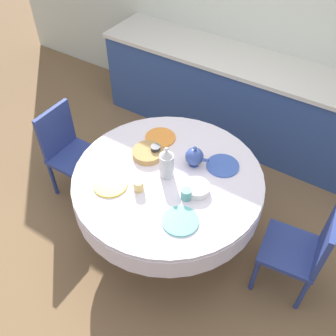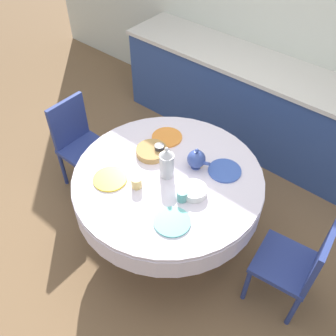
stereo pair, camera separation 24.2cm
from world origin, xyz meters
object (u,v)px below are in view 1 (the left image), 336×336
Objects in this scene: coffee_carafe at (167,164)px; chair_right at (68,149)px; chair_left at (303,248)px; teapot at (195,157)px.

chair_right is at bearing -179.79° from coffee_carafe.
chair_left is at bearing 93.18° from chair_right.
chair_left is 1.01m from teapot.
teapot reaches higher than chair_right.
coffee_carafe reaches higher than teapot.
teapot is at bearing 78.30° from chair_left.
coffee_carafe is 1.42× the size of teapot.
chair_right is 4.59× the size of teapot.
coffee_carafe is at bearing -119.50° from teapot.
teapot is (0.12, 0.21, -0.04)m from coffee_carafe.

